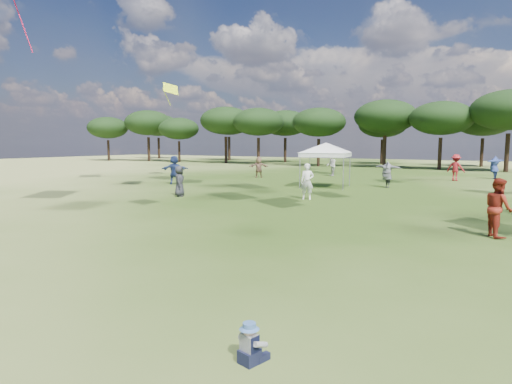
# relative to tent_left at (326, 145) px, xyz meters

# --- Properties ---
(tree_line) EXTENTS (108.78, 17.63, 7.77)m
(tree_line) POSITION_rel_tent_left_xyz_m (8.65, 24.86, 2.85)
(tree_line) COLOR black
(tree_line) RESTS_ON ground
(tent_left) EXTENTS (5.44, 5.44, 3.00)m
(tent_left) POSITION_rel_tent_left_xyz_m (0.00, 0.00, 0.00)
(tent_left) COLOR gray
(tent_left) RESTS_ON ground
(toddler) EXTENTS (0.38, 0.41, 0.52)m
(toddler) POSITION_rel_tent_left_xyz_m (6.86, -20.29, -2.35)
(toddler) COLOR black
(toddler) RESTS_ON ground
(festival_crowd) EXTENTS (31.07, 24.22, 1.91)m
(festival_crowd) POSITION_rel_tent_left_xyz_m (4.33, 1.61, -1.70)
(festival_crowd) COLOR black
(festival_crowd) RESTS_ON ground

